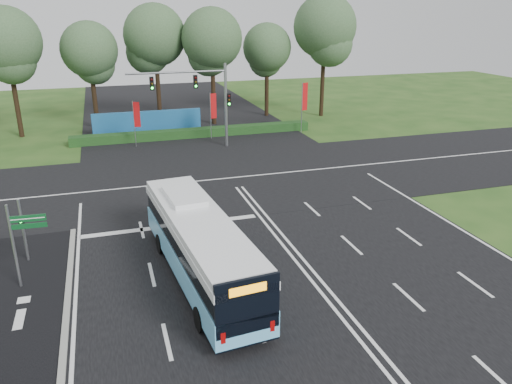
# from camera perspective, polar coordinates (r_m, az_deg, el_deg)

# --- Properties ---
(ground) EXTENTS (120.00, 120.00, 0.00)m
(ground) POSITION_cam_1_polar(r_m,az_deg,el_deg) (24.35, 3.90, -7.18)
(ground) COLOR #224717
(ground) RESTS_ON ground
(road_main) EXTENTS (20.00, 120.00, 0.04)m
(road_main) POSITION_cam_1_polar(r_m,az_deg,el_deg) (24.34, 3.91, -7.14)
(road_main) COLOR black
(road_main) RESTS_ON ground
(road_cross) EXTENTS (120.00, 14.00, 0.05)m
(road_cross) POSITION_cam_1_polar(r_m,az_deg,el_deg) (34.91, -3.14, 1.57)
(road_cross) COLOR black
(road_cross) RESTS_ON ground
(kerb_strip) EXTENTS (0.25, 18.00, 0.12)m
(kerb_strip) POSITION_cam_1_polar(r_m,az_deg,el_deg) (20.52, -20.94, -14.16)
(kerb_strip) COLOR gray
(kerb_strip) RESTS_ON ground
(city_bus) EXTENTS (3.36, 11.41, 3.23)m
(city_bus) POSITION_cam_1_polar(r_m,az_deg,el_deg) (21.62, -6.42, -6.17)
(city_bus) COLOR #6AC6F7
(city_bus) RESTS_ON ground
(pedestrian_signal) EXTENTS (0.28, 0.40, 3.11)m
(pedestrian_signal) POSITION_cam_1_polar(r_m,az_deg,el_deg) (25.33, -25.10, -3.80)
(pedestrian_signal) COLOR gray
(pedestrian_signal) RESTS_ON ground
(street_sign) EXTENTS (1.48, 0.19, 3.79)m
(street_sign) POSITION_cam_1_polar(r_m,az_deg,el_deg) (22.80, -25.32, -4.51)
(street_sign) COLOR gray
(street_sign) RESTS_ON ground
(banner_flag_left) EXTENTS (0.55, 0.25, 3.95)m
(banner_flag_left) POSITION_cam_1_polar(r_m,az_deg,el_deg) (43.54, -13.53, 8.33)
(banner_flag_left) COLOR gray
(banner_flag_left) RESTS_ON ground
(banner_flag_mid) EXTENTS (0.61, 0.18, 4.18)m
(banner_flag_mid) POSITION_cam_1_polar(r_m,az_deg,el_deg) (45.43, -4.97, 9.47)
(banner_flag_mid) COLOR gray
(banner_flag_mid) RESTS_ON ground
(banner_flag_right) EXTENTS (0.67, 0.30, 4.80)m
(banner_flag_right) POSITION_cam_1_polar(r_m,az_deg,el_deg) (47.74, 5.51, 10.44)
(banner_flag_right) COLOR gray
(banner_flag_right) RESTS_ON ground
(traffic_light_gantry) EXTENTS (8.41, 0.28, 7.00)m
(traffic_light_gantry) POSITION_cam_1_polar(r_m,az_deg,el_deg) (41.92, -5.91, 11.20)
(traffic_light_gantry) COLOR gray
(traffic_light_gantry) RESTS_ON ground
(hedge) EXTENTS (22.00, 1.20, 0.80)m
(hedge) POSITION_cam_1_polar(r_m,az_deg,el_deg) (46.57, -6.98, 6.72)
(hedge) COLOR #173A15
(hedge) RESTS_ON ground
(blue_hoarding) EXTENTS (10.00, 0.30, 2.20)m
(blue_hoarding) POSITION_cam_1_polar(r_m,az_deg,el_deg) (48.33, -12.28, 7.75)
(blue_hoarding) COLOR #1B5D97
(blue_hoarding) RESTS_ON ground
(eucalyptus_row) EXTENTS (41.64, 8.49, 12.69)m
(eucalyptus_row) POSITION_cam_1_polar(r_m,az_deg,el_deg) (51.12, -10.33, 16.79)
(eucalyptus_row) COLOR black
(eucalyptus_row) RESTS_ON ground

